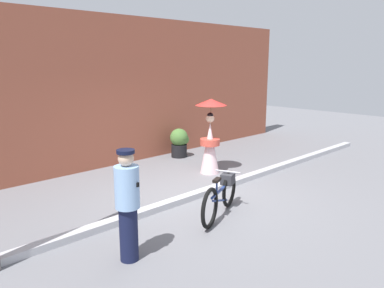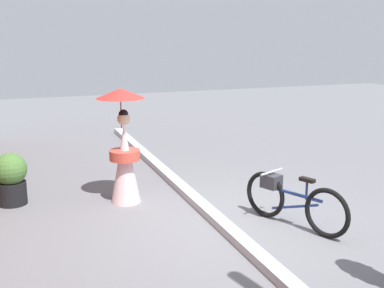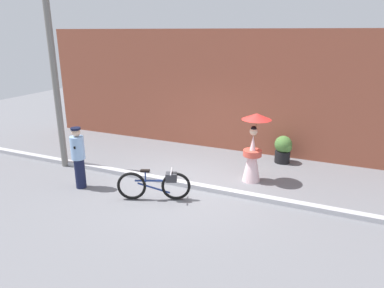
{
  "view_description": "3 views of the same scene",
  "coord_description": "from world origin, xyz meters",
  "px_view_note": "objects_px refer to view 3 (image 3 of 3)",
  "views": [
    {
      "loc": [
        -5.19,
        -5.24,
        2.73
      ],
      "look_at": [
        0.35,
        0.56,
        0.98
      ],
      "focal_mm": 35.12,
      "sensor_mm": 36.0,
      "label": 1
    },
    {
      "loc": [
        -6.2,
        2.69,
        2.77
      ],
      "look_at": [
        -0.16,
        0.47,
        1.27
      ],
      "focal_mm": 46.63,
      "sensor_mm": 36.0,
      "label": 2
    },
    {
      "loc": [
        3.45,
        -7.58,
        3.85
      ],
      "look_at": [
        0.07,
        0.18,
        1.12
      ],
      "focal_mm": 32.75,
      "sensor_mm": 36.0,
      "label": 3
    }
  ],
  "objects_px": {
    "person_officer": "(78,156)",
    "person_with_parasol": "(253,148)",
    "utility_pole": "(56,86)",
    "potted_plant_by_door": "(283,149)",
    "bicycle_near_officer": "(156,184)"
  },
  "relations": [
    {
      "from": "bicycle_near_officer",
      "to": "person_officer",
      "type": "relative_size",
      "value": 1.03
    },
    {
      "from": "person_officer",
      "to": "person_with_parasol",
      "type": "distance_m",
      "value": 4.49
    },
    {
      "from": "bicycle_near_officer",
      "to": "person_with_parasol",
      "type": "relative_size",
      "value": 0.88
    },
    {
      "from": "bicycle_near_officer",
      "to": "person_officer",
      "type": "bearing_deg",
      "value": -175.31
    },
    {
      "from": "person_officer",
      "to": "potted_plant_by_door",
      "type": "relative_size",
      "value": 1.89
    },
    {
      "from": "person_with_parasol",
      "to": "utility_pole",
      "type": "relative_size",
      "value": 0.39
    },
    {
      "from": "person_officer",
      "to": "person_with_parasol",
      "type": "bearing_deg",
      "value": 28.99
    },
    {
      "from": "bicycle_near_officer",
      "to": "person_with_parasol",
      "type": "distance_m",
      "value": 2.75
    },
    {
      "from": "bicycle_near_officer",
      "to": "potted_plant_by_door",
      "type": "bearing_deg",
      "value": 57.97
    },
    {
      "from": "utility_pole",
      "to": "potted_plant_by_door",
      "type": "bearing_deg",
      "value": 25.91
    },
    {
      "from": "person_officer",
      "to": "potted_plant_by_door",
      "type": "height_order",
      "value": "person_officer"
    },
    {
      "from": "bicycle_near_officer",
      "to": "person_officer",
      "type": "distance_m",
      "value": 2.18
    },
    {
      "from": "bicycle_near_officer",
      "to": "potted_plant_by_door",
      "type": "distance_m",
      "value": 4.4
    },
    {
      "from": "person_with_parasol",
      "to": "potted_plant_by_door",
      "type": "distance_m",
      "value": 1.87
    },
    {
      "from": "potted_plant_by_door",
      "to": "bicycle_near_officer",
      "type": "bearing_deg",
      "value": -122.03
    }
  ]
}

